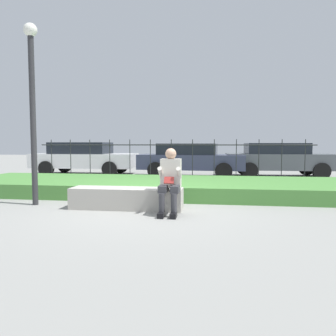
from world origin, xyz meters
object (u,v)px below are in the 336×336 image
object	(u,v)px
car_parked_right	(279,159)
person_seated_reader	(170,179)
stone_bench	(127,200)
street_lamp	(32,94)
car_parked_left	(84,157)
car_parked_center	(191,159)

from	to	relation	value
car_parked_right	person_seated_reader	bearing A→B (deg)	-116.42
stone_bench	street_lamp	xyz separation A→B (m)	(-2.05, 0.14, 2.16)
car_parked_left	car_parked_right	size ratio (longest dim) A/B	1.03
person_seated_reader	car_parked_left	size ratio (longest dim) A/B	0.28
stone_bench	street_lamp	bearing A→B (deg)	176.10
car_parked_center	street_lamp	size ratio (longest dim) A/B	1.10
person_seated_reader	car_parked_right	world-z (taller)	car_parked_right
car_parked_left	car_parked_right	bearing A→B (deg)	-1.60
car_parked_left	car_parked_center	xyz separation A→B (m)	(4.59, -0.42, -0.02)
car_parked_left	street_lamp	world-z (taller)	street_lamp
street_lamp	car_parked_center	bearing A→B (deg)	66.06
car_parked_center	street_lamp	bearing A→B (deg)	-110.76
stone_bench	car_parked_right	xyz separation A→B (m)	(4.23, 7.02, 0.53)
car_parked_left	stone_bench	bearing A→B (deg)	-63.32
stone_bench	car_parked_left	distance (m)	7.97
person_seated_reader	car_parked_right	bearing A→B (deg)	65.73
person_seated_reader	car_parked_right	distance (m)	8.04
street_lamp	person_seated_reader	bearing A→B (deg)	-8.59
car_parked_left	street_lamp	distance (m)	7.25
car_parked_left	car_parked_right	world-z (taller)	car_parked_left
stone_bench	car_parked_right	world-z (taller)	car_parked_right
person_seated_reader	street_lamp	world-z (taller)	street_lamp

